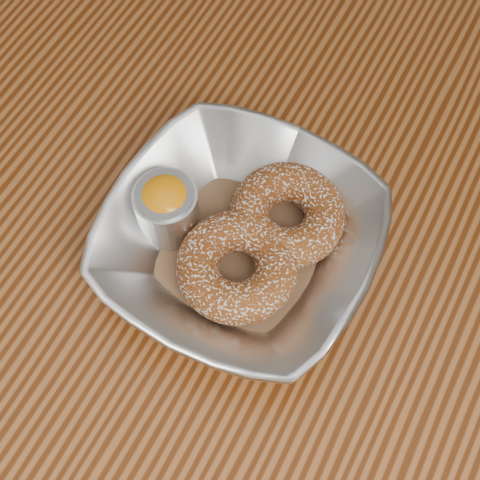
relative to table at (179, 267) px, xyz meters
The scene contains 7 objects.
ground_plane 0.65m from the table, ahead, with size 4.00×4.00×0.00m, color #565659.
table is the anchor object (origin of this frame).
serving_bowl 0.14m from the table, ahead, with size 0.21×0.21×0.05m, color silver.
parchment 0.13m from the table, ahead, with size 0.14×0.14×0.00m, color brown.
donut_back 0.16m from the table, 23.21° to the left, with size 0.09×0.09×0.03m, color brown.
donut_front 0.15m from the table, 15.32° to the right, with size 0.10×0.10×0.03m, color brown.
ramekin 0.14m from the table, 50.96° to the right, with size 0.05×0.05×0.06m.
Camera 1 is at (0.18, -0.20, 1.25)m, focal length 50.00 mm.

